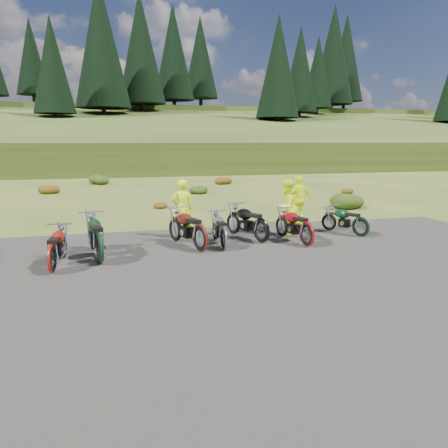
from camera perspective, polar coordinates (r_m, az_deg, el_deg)
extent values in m
plane|color=#3C4C19|center=(11.98, -1.72, -4.40)|extent=(300.00, 300.00, 0.00)
cube|color=black|center=(10.12, 0.83, -7.28)|extent=(20.00, 12.00, 0.04)
cube|color=#324216|center=(121.34, -13.54, 9.04)|extent=(300.00, 90.00, 9.17)
cylinder|color=black|center=(87.46, -23.51, 14.62)|extent=(0.70, 0.70, 2.20)
cone|color=black|center=(88.37, -23.89, 19.40)|extent=(5.72, 5.72, 13.00)
cylinder|color=black|center=(61.66, -21.08, 12.48)|extent=(0.70, 0.70, 2.20)
cone|color=black|center=(62.33, -21.54, 18.81)|extent=(5.28, 5.28, 12.00)
cylinder|color=black|center=(67.38, -15.37, 13.62)|extent=(0.70, 0.70, 2.20)
cone|color=black|center=(68.64, -15.82, 21.89)|extent=(7.92, 7.92, 18.00)
cylinder|color=black|center=(73.65, -10.56, 14.48)|extent=(0.70, 0.70, 2.20)
cone|color=black|center=(74.87, -10.82, 21.67)|extent=(7.48, 7.48, 17.00)
cylinder|color=black|center=(80.35, -6.49, 15.13)|extent=(0.70, 0.70, 2.20)
cone|color=black|center=(81.51, -6.63, 21.37)|extent=(7.04, 7.04, 16.00)
cylinder|color=black|center=(87.35, -3.05, 15.48)|extent=(0.70, 0.70, 2.20)
cone|color=black|center=(88.44, -3.10, 20.91)|extent=(6.60, 6.60, 15.00)
cylinder|color=black|center=(64.76, 6.94, 12.81)|extent=(0.70, 0.70, 2.20)
cone|color=black|center=(65.52, 7.10, 19.73)|extent=(6.16, 6.16, 14.00)
cylinder|color=black|center=(72.65, 9.72, 13.46)|extent=(0.70, 0.70, 2.20)
cone|color=black|center=(73.39, 9.91, 19.23)|extent=(5.72, 5.72, 13.00)
cylinder|color=black|center=(80.69, 11.95, 13.95)|extent=(0.70, 0.70, 2.20)
cone|color=black|center=(81.38, 12.15, 18.80)|extent=(5.28, 5.28, 12.00)
cylinder|color=black|center=(88.82, 13.79, 14.34)|extent=(0.70, 0.70, 2.20)
cone|color=black|center=(90.03, 14.09, 20.64)|extent=(7.92, 7.92, 18.00)
cylinder|color=black|center=(97.03, 15.33, 14.66)|extent=(0.70, 0.70, 2.20)
cone|color=black|center=(98.17, 15.62, 20.13)|extent=(7.48, 7.48, 17.00)
ellipsoid|color=#63320C|center=(28.24, -21.98, 4.42)|extent=(1.30, 1.30, 0.77)
ellipsoid|color=#1E330C|center=(33.29, -15.89, 5.78)|extent=(1.56, 1.56, 0.92)
ellipsoid|color=#63320C|center=(20.79, -8.48, 2.63)|extent=(0.77, 0.77, 0.45)
ellipsoid|color=#1E330C|center=(26.42, -3.46, 4.63)|extent=(1.03, 1.03, 0.61)
ellipsoid|color=#63320C|center=(32.20, -0.21, 5.90)|extent=(1.30, 1.30, 0.77)
ellipsoid|color=#1E330C|center=(21.51, 15.91, 3.24)|extent=(1.56, 1.56, 0.92)
ellipsoid|color=#63320C|center=(27.54, 15.55, 4.34)|extent=(0.77, 0.77, 0.45)
imported|color=#CEE70C|center=(14.20, -5.48, 1.89)|extent=(0.74, 0.53, 1.90)
imported|color=#CEE70C|center=(14.70, 8.14, 2.06)|extent=(1.15, 1.12, 1.87)
imported|color=#CEE70C|center=(16.75, 9.76, 3.04)|extent=(1.15, 0.67, 1.84)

